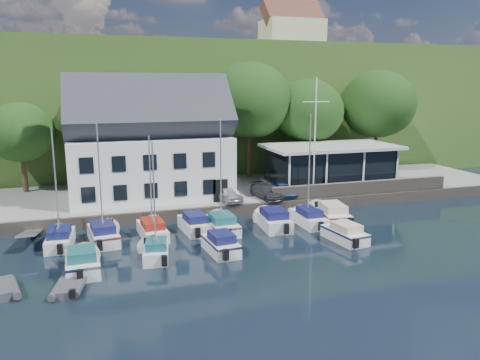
{
  "coord_description": "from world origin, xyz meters",
  "views": [
    {
      "loc": [
        -11.69,
        -26.09,
        11.13
      ],
      "look_at": [
        -0.79,
        9.0,
        3.58
      ],
      "focal_mm": 35.0,
      "sensor_mm": 36.0,
      "label": 1
    }
  ],
  "objects": [
    {
      "name": "ground",
      "position": [
        0.0,
        0.0,
        0.0
      ],
      "size": [
        180.0,
        180.0,
        0.0
      ],
      "primitive_type": "plane",
      "color": "black",
      "rests_on": "ground"
    },
    {
      "name": "quay",
      "position": [
        0.0,
        17.5,
        0.5
      ],
      "size": [
        60.0,
        13.0,
        1.0
      ],
      "primitive_type": "cube",
      "color": "gray",
      "rests_on": "ground"
    },
    {
      "name": "quay_face",
      "position": [
        0.0,
        11.0,
        0.5
      ],
      "size": [
        60.0,
        0.3,
        1.0
      ],
      "primitive_type": "cube",
      "color": "#61574D",
      "rests_on": "ground"
    },
    {
      "name": "hillside",
      "position": [
        0.0,
        62.0,
        8.0
      ],
      "size": [
        160.0,
        75.0,
        16.0
      ],
      "primitive_type": "cube",
      "color": "#31531F",
      "rests_on": "ground"
    },
    {
      "name": "field_patch",
      "position": [
        8.0,
        70.0,
        16.15
      ],
      "size": [
        50.0,
        30.0,
        0.3
      ],
      "primitive_type": "cube",
      "color": "#5E6A35",
      "rests_on": "hillside"
    },
    {
      "name": "farmhouse",
      "position": [
        22.0,
        52.0,
        20.1
      ],
      "size": [
        10.4,
        7.0,
        8.2
      ],
      "primitive_type": null,
      "color": "beige",
      "rests_on": "hillside"
    },
    {
      "name": "harbor_building",
      "position": [
        -7.0,
        16.5,
        5.35
      ],
      "size": [
        14.4,
        8.2,
        8.7
      ],
      "primitive_type": null,
      "color": "white",
      "rests_on": "quay"
    },
    {
      "name": "club_pavilion",
      "position": [
        11.0,
        16.0,
        3.05
      ],
      "size": [
        13.2,
        7.2,
        4.1
      ],
      "primitive_type": null,
      "color": "black",
      "rests_on": "quay"
    },
    {
      "name": "seawall",
      "position": [
        12.0,
        11.4,
        1.6
      ],
      "size": [
        18.0,
        0.5,
        1.2
      ],
      "primitive_type": "cube",
      "color": "#61574D",
      "rests_on": "quay"
    },
    {
      "name": "gangway",
      "position": [
        -16.5,
        9.0,
        0.0
      ],
      "size": [
        1.2,
        6.0,
        1.4
      ],
      "primitive_type": null,
      "color": "silver",
      "rests_on": "ground"
    },
    {
      "name": "car_silver",
      "position": [
        -0.94,
        12.47,
        1.65
      ],
      "size": [
        2.4,
        4.07,
        1.3
      ],
      "primitive_type": "imported",
      "rotation": [
        0.0,
        0.0,
        0.24
      ],
      "color": "silver",
      "rests_on": "quay"
    },
    {
      "name": "car_white",
      "position": [
        -0.8,
        13.62,
        1.66
      ],
      "size": [
        1.8,
        4.12,
        1.32
      ],
      "primitive_type": "imported",
      "rotation": [
        0.0,
        0.0,
        0.1
      ],
      "color": "silver",
      "rests_on": "quay"
    },
    {
      "name": "car_dgrey",
      "position": [
        2.81,
        12.53,
        1.61
      ],
      "size": [
        2.38,
        4.44,
        1.22
      ],
      "primitive_type": "imported",
      "rotation": [
        0.0,
        0.0,
        0.17
      ],
      "color": "#303035",
      "rests_on": "quay"
    },
    {
      "name": "car_blue",
      "position": [
        4.67,
        12.84,
        1.59
      ],
      "size": [
        1.61,
        3.53,
        1.18
      ],
      "primitive_type": "imported",
      "rotation": [
        0.0,
        0.0,
        -0.07
      ],
      "color": "navy",
      "rests_on": "quay"
    },
    {
      "name": "flagpole",
      "position": [
        7.31,
        12.18,
        6.37
      ],
      "size": [
        2.58,
        0.2,
        10.74
      ],
      "primitive_type": null,
      "color": "white",
      "rests_on": "quay"
    },
    {
      "name": "tree_0",
      "position": [
        -18.35,
        21.83,
        5.26
      ],
      "size": [
        6.24,
        6.24,
        8.53
      ],
      "primitive_type": null,
      "color": "#123610",
      "rests_on": "quay"
    },
    {
      "name": "tree_1",
      "position": [
        -11.35,
        22.26,
        6.11
      ],
      "size": [
        7.48,
        7.48,
        10.22
      ],
      "primitive_type": null,
      "color": "#123610",
      "rests_on": "quay"
    },
    {
      "name": "tree_2",
      "position": [
        -3.81,
        21.82,
        6.59
      ],
      "size": [
        8.18,
        8.18,
        11.18
      ],
      "primitive_type": null,
      "color": "#123610",
      "rests_on": "quay"
    },
    {
      "name": "tree_3",
      "position": [
        4.48,
        22.4,
        7.27
      ],
      "size": [
        9.18,
        9.18,
        12.54
      ],
      "primitive_type": null,
      "color": "#123610",
      "rests_on": "quay"
    },
    {
      "name": "tree_4",
      "position": [
        10.97,
        21.39,
        6.37
      ],
      "size": [
        7.85,
        7.85,
        10.73
      ],
      "primitive_type": null,
      "color": "#123610",
      "rests_on": "quay"
    },
    {
      "name": "tree_5",
      "position": [
        19.73,
        21.28,
        6.89
      ],
      "size": [
        8.61,
        8.61,
        11.77
      ],
      "primitive_type": null,
      "color": "#123610",
      "rests_on": "quay"
    },
    {
      "name": "boat_r1_0",
      "position": [
        -14.46,
        7.34,
        4.25
      ],
      "size": [
        2.16,
        5.7,
        8.5
      ],
      "primitive_type": null,
      "rotation": [
        0.0,
        0.0,
        -0.06
      ],
      "color": "silver",
      "rests_on": "ground"
    },
    {
      "name": "boat_r1_1",
      "position": [
        -11.56,
        7.36,
        4.56
      ],
      "size": [
        2.67,
        6.16,
        9.13
      ],
      "primitive_type": null,
      "rotation": [
        0.0,
        0.0,
        0.12
      ],
      "color": "silver",
      "rests_on": "ground"
    },
    {
      "name": "boat_r1_2",
      "position": [
        -8.06,
        7.53,
        4.2
      ],
      "size": [
        2.3,
        6.24,
        8.4
      ],
      "primitive_type": null,
      "rotation": [
        0.0,
        0.0,
        0.08
      ],
      "color": "silver",
      "rests_on": "ground"
    },
    {
      "name": "boat_r1_3",
      "position": [
        -4.82,
        7.87,
        0.75
      ],
      "size": [
        2.32,
        5.65,
        1.5
      ],
      "primitive_type": null,
      "rotation": [
        0.0,
        0.0,
        0.09
      ],
      "color": "silver",
      "rests_on": "ground"
    },
    {
      "name": "boat_r1_4",
      "position": [
        -2.87,
        7.16,
        4.49
      ],
      "size": [
        2.32,
        6.03,
        8.98
      ],
      "primitive_type": null,
      "rotation": [
        0.0,
        0.0,
        0.03
      ],
      "color": "silver",
      "rests_on": "ground"
    },
    {
      "name": "boat_r1_5",
      "position": [
        1.34,
        7.0,
        0.79
      ],
      "size": [
        2.51,
        6.2,
        1.57
      ],
      "primitive_type": null,
      "rotation": [
        0.0,
        0.0,
        -0.06
      ],
      "color": "silver",
      "rests_on": "ground"
    },
    {
      "name": "boat_r1_6",
      "position": [
        4.33,
        7.0,
        4.31
      ],
      "size": [
        1.85,
        6.2,
        8.62
      ],
      "primitive_type": null,
      "rotation": [
        0.0,
        0.0,
        0.01
      ],
      "color": "silver",
      "rests_on": "ground"
    },
    {
      "name": "boat_r1_7",
      "position": [
        6.57,
        7.31,
        0.78
      ],
      "size": [
        3.12,
        7.03,
        1.55
      ],
      "primitive_type": null,
      "rotation": [
        0.0,
        0.0,
        -0.14
      ],
      "color": "silver",
      "rests_on": "ground"
    },
    {
      "name": "boat_r2_0",
      "position": [
        -12.88,
        2.06,
        0.77
      ],
      "size": [
        2.35,
        5.35,
        1.54
      ],
      "primitive_type": null,
      "rotation": [
        0.0,
        0.0,
        0.05
      ],
      "color": "silver",
      "rests_on": "ground"
    },
    {
      "name": "boat_r2_1",
      "position": [
        -8.37,
        2.88,
        4.15
      ],
      "size": [
        2.41,
        4.79,
        8.31
      ],
      "primitive_type": null,
      "rotation": [
        0.0,
        0.0,
        -0.16
      ],
      "color": "silver",
      "rests_on": "ground"
    },
    {
      "name": "boat_r2_2",
      "position": [
        -4.07,
        2.8,
        0.74
      ],
      "size": [
        2.31,
        5.21,
        1.47
      ],
      "primitive_type": null,
      "rotation": [
        0.0,
        0.0,
        0.1
      ],
      "color": "silver",
      "rests_on": "ground"
    },
    {
      "name": "boat_r2_4",
      "position": [
        5.1,
        2.47,
        0.69
      ],
      "size": [
        2.61,
        5.51,
        1.38
      ],
      "primitive_type": null,
      "rotation": [
        0.0,
        0.0,
        0.14
      ],
      "color": "silver",
      "rests_on": "ground"
    },
    {
      "name": "dinghy_0",
      "position": [
        -17.06,
        0.25,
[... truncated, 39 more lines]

